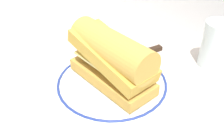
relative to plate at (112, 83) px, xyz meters
name	(u,v)px	position (x,y,z in m)	size (l,w,h in m)	color
ground_plane	(112,79)	(-0.02, 0.02, -0.01)	(1.50, 1.50, 0.00)	beige
plate	(112,83)	(0.00, 0.00, 0.00)	(0.27, 0.27, 0.01)	white
sausage_sandwich	(112,58)	(0.00, 0.00, 0.07)	(0.20, 0.09, 0.12)	gold
drinking_glass	(214,47)	(0.10, 0.24, 0.04)	(0.07, 0.07, 0.12)	silver
butter_knife	(163,47)	(-0.03, 0.21, 0.00)	(0.05, 0.16, 0.01)	silver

